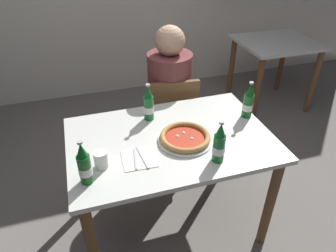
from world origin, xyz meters
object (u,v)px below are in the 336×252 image
at_px(napkin_with_cutlery, 139,158).
at_px(beer_bottle_right, 84,165).
at_px(dining_table_background, 275,55).
at_px(beer_bottle_center, 248,102).
at_px(pizza_margherita_near, 185,138).
at_px(paper_cup, 101,160).
at_px(beer_bottle_left, 219,145).
at_px(chair_behind_table, 171,117).
at_px(dining_table_main, 170,152).
at_px(beer_bottle_extra, 149,105).
at_px(diner_seated, 170,103).

bearing_deg(napkin_with_cutlery, beer_bottle_right, -162.18).
xyz_separation_m(dining_table_background, beer_bottle_center, (-1.05, -1.22, 0.26)).
relative_size(pizza_margherita_near, paper_cup, 3.38).
relative_size(dining_table_background, beer_bottle_center, 3.24).
distance_m(beer_bottle_left, paper_cup, 0.62).
xyz_separation_m(chair_behind_table, beer_bottle_right, (-0.70, -0.84, 0.37)).
relative_size(beer_bottle_left, napkin_with_cutlery, 1.30).
bearing_deg(beer_bottle_left, paper_cup, 167.89).
relative_size(dining_table_main, pizza_margherita_near, 3.73).
relative_size(beer_bottle_right, beer_bottle_extra, 1.00).
bearing_deg(beer_bottle_center, diner_seated, 120.50).
height_order(chair_behind_table, beer_bottle_right, beer_bottle_right).
xyz_separation_m(dining_table_main, chair_behind_table, (0.20, 0.61, -0.15)).
xyz_separation_m(dining_table_main, dining_table_background, (1.59, 1.30, -0.04)).
xyz_separation_m(chair_behind_table, beer_bottle_extra, (-0.27, -0.37, 0.37)).
relative_size(beer_bottle_left, beer_bottle_extra, 1.00).
relative_size(pizza_margherita_near, napkin_with_cutlery, 1.69).
bearing_deg(beer_bottle_left, dining_table_background, 47.96).
relative_size(beer_bottle_center, beer_bottle_right, 1.00).
relative_size(dining_table_background, pizza_margherita_near, 2.49).
relative_size(dining_table_main, dining_table_background, 1.50).
distance_m(dining_table_background, beer_bottle_right, 2.60).
xyz_separation_m(beer_bottle_center, beer_bottle_right, (-1.05, -0.30, 0.00)).
height_order(chair_behind_table, beer_bottle_extra, beer_bottle_extra).
bearing_deg(paper_cup, napkin_with_cutlery, 1.03).
distance_m(diner_seated, beer_bottle_center, 0.73).
height_order(pizza_margherita_near, beer_bottle_right, beer_bottle_right).
bearing_deg(beer_bottle_right, dining_table_main, 24.20).
bearing_deg(chair_behind_table, pizza_margherita_near, 84.89).
distance_m(beer_bottle_center, paper_cup, 0.99).
xyz_separation_m(pizza_margherita_near, beer_bottle_left, (0.11, -0.21, 0.08)).
bearing_deg(pizza_margherita_near, beer_bottle_extra, 116.08).
bearing_deg(beer_bottle_center, beer_bottle_left, -136.44).
height_order(diner_seated, beer_bottle_extra, diner_seated).
distance_m(chair_behind_table, pizza_margherita_near, 0.73).
bearing_deg(dining_table_main, beer_bottle_extra, 106.51).
height_order(chair_behind_table, napkin_with_cutlery, chair_behind_table).
height_order(dining_table_background, pizza_margherita_near, pizza_margherita_near).
distance_m(napkin_with_cutlery, paper_cup, 0.20).
relative_size(chair_behind_table, dining_table_background, 1.06).
relative_size(dining_table_main, paper_cup, 12.63).
xyz_separation_m(diner_seated, beer_bottle_right, (-0.71, -0.89, 0.27)).
height_order(chair_behind_table, paper_cup, chair_behind_table).
bearing_deg(dining_table_main, beer_bottle_center, 8.22).
height_order(chair_behind_table, dining_table_background, chair_behind_table).
xyz_separation_m(dining_table_main, beer_bottle_center, (0.54, 0.08, 0.22)).
bearing_deg(dining_table_main, dining_table_background, 39.17).
height_order(diner_seated, beer_bottle_left, diner_seated).
xyz_separation_m(dining_table_main, diner_seated, (0.20, 0.66, -0.05)).
relative_size(beer_bottle_center, paper_cup, 2.60).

